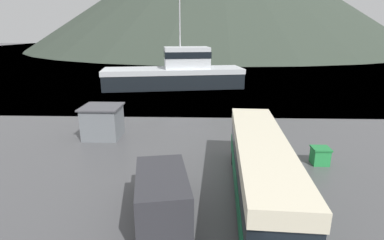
{
  "coord_description": "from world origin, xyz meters",
  "views": [
    {
      "loc": [
        -3.09,
        -7.91,
        8.37
      ],
      "look_at": [
        -3.82,
        13.31,
        2.0
      ],
      "focal_mm": 28.0,
      "sensor_mm": 36.0,
      "label": 1
    }
  ],
  "objects_px": {
    "storage_bin": "(320,156)",
    "dock_kiosk": "(103,122)",
    "fishing_boat": "(176,72)",
    "delivery_van": "(162,193)",
    "small_boat": "(197,78)",
    "tour_bus": "(260,167)"
  },
  "relations": [
    {
      "from": "fishing_boat",
      "to": "dock_kiosk",
      "type": "xyz_separation_m",
      "value": [
        -4.01,
        -22.5,
        -0.95
      ]
    },
    {
      "from": "tour_bus",
      "to": "delivery_van",
      "type": "distance_m",
      "value": 5.06
    },
    {
      "from": "fishing_boat",
      "to": "storage_bin",
      "type": "height_order",
      "value": "fishing_boat"
    },
    {
      "from": "delivery_van",
      "to": "storage_bin",
      "type": "distance_m",
      "value": 11.38
    },
    {
      "from": "storage_bin",
      "to": "dock_kiosk",
      "type": "distance_m",
      "value": 16.39
    },
    {
      "from": "delivery_van",
      "to": "dock_kiosk",
      "type": "height_order",
      "value": "dock_kiosk"
    },
    {
      "from": "fishing_boat",
      "to": "storage_bin",
      "type": "distance_m",
      "value": 29.59
    },
    {
      "from": "tour_bus",
      "to": "dock_kiosk",
      "type": "distance_m",
      "value": 14.25
    },
    {
      "from": "fishing_boat",
      "to": "small_boat",
      "type": "xyz_separation_m",
      "value": [
        2.99,
        6.35,
        -1.83
      ]
    },
    {
      "from": "delivery_van",
      "to": "small_boat",
      "type": "distance_m",
      "value": 39.72
    },
    {
      "from": "fishing_boat",
      "to": "dock_kiosk",
      "type": "height_order",
      "value": "fishing_boat"
    },
    {
      "from": "fishing_boat",
      "to": "storage_bin",
      "type": "bearing_deg",
      "value": -166.47
    },
    {
      "from": "delivery_van",
      "to": "fishing_boat",
      "type": "height_order",
      "value": "fishing_boat"
    },
    {
      "from": "storage_bin",
      "to": "dock_kiosk",
      "type": "bearing_deg",
      "value": 163.6
    },
    {
      "from": "delivery_van",
      "to": "fishing_boat",
      "type": "distance_m",
      "value": 33.44
    },
    {
      "from": "tour_bus",
      "to": "dock_kiosk",
      "type": "height_order",
      "value": "tour_bus"
    },
    {
      "from": "dock_kiosk",
      "to": "small_boat",
      "type": "relative_size",
      "value": 0.42
    },
    {
      "from": "dock_kiosk",
      "to": "storage_bin",
      "type": "bearing_deg",
      "value": -16.4
    },
    {
      "from": "fishing_boat",
      "to": "small_boat",
      "type": "distance_m",
      "value": 7.25
    },
    {
      "from": "tour_bus",
      "to": "fishing_boat",
      "type": "height_order",
      "value": "fishing_boat"
    },
    {
      "from": "tour_bus",
      "to": "fishing_boat",
      "type": "distance_m",
      "value": 32.37
    },
    {
      "from": "tour_bus",
      "to": "storage_bin",
      "type": "xyz_separation_m",
      "value": [
        4.77,
        4.49,
        -1.27
      ]
    }
  ]
}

